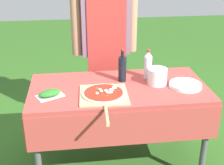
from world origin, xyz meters
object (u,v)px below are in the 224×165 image
Objects in this scene: prep_table at (119,98)px; person_cook at (105,38)px; oil_bottle at (122,68)px; mixing_tub at (157,76)px; herb_container at (50,94)px; water_bottle at (148,65)px; pizza_on_peel at (104,94)px; plate_stack at (185,85)px.

prep_table is 0.85× the size of person_cook.
oil_bottle is 0.30m from mixing_tub.
person_cook is 7.26× the size of herb_container.
water_bottle reaches higher than herb_container.
mixing_tub is (0.46, 0.17, 0.05)m from pizza_on_peel.
pizza_on_peel reaches higher than prep_table.
herb_container is (-0.54, -0.11, 0.12)m from prep_table.
oil_bottle is (0.09, -0.52, -0.12)m from person_cook.
water_bottle is at bearing 118.49° from person_cook.
pizza_on_peel is (-0.09, -0.79, -0.22)m from person_cook.
plate_stack is (0.58, -0.70, -0.21)m from person_cook.
pizza_on_peel is at bearing -6.69° from herb_container.
person_cook is 0.74m from mixing_tub.
pizza_on_peel reaches higher than plate_stack.
plate_stack is (0.26, -0.22, -0.10)m from water_bottle.
herb_container is 0.87m from mixing_tub.
water_bottle is 0.86m from herb_container.
person_cook reaches higher than herb_container.
mixing_tub reaches higher than pizza_on_peel.
prep_table is 0.55m from plate_stack.
prep_table is 2.30× the size of pizza_on_peel.
plate_stack is at bearing 2.10° from herb_container.
mixing_tub reaches higher than plate_stack.
pizza_on_peel is at bearing -142.96° from water_bottle.
oil_bottle is (0.18, 0.27, 0.10)m from pizza_on_peel.
water_bottle is at bearing 9.91° from oil_bottle.
mixing_tub is at bearing 115.72° from person_cook.
water_bottle is (0.41, 0.31, 0.11)m from pizza_on_peel.
mixing_tub is at bearing 158.76° from plate_stack.
prep_table is at bearing 172.73° from plate_stack.
mixing_tub is at bearing -19.58° from oil_bottle.
water_bottle is (0.27, 0.15, 0.22)m from prep_table.
person_cook reaches higher than water_bottle.
person_cook is 6.00× the size of oil_bottle.
prep_table is at bearing -150.75° from water_bottle.
mixing_tub is (0.27, -0.10, -0.04)m from oil_bottle.
person_cook is 0.94m from plate_stack.
plate_stack is at bearing -20.32° from oil_bottle.
pizza_on_peel is 2.40× the size of plate_stack.
pizza_on_peel is at bearing -172.60° from plate_stack.
person_cook is 0.59m from water_bottle.
herb_container is 1.08m from plate_stack.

